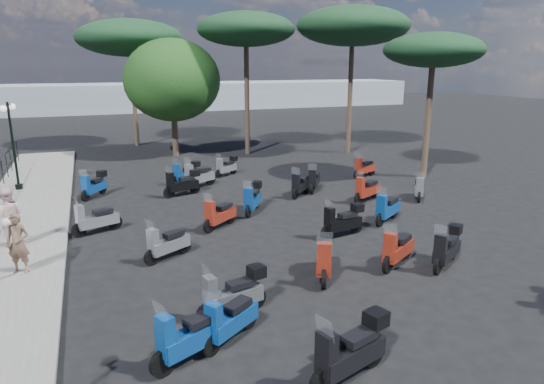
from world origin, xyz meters
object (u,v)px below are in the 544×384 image
object	(u,v)px
broadleaf_tree	(172,80)
scooter_20	(300,185)
scooter_8	(219,215)
pine_2	(130,38)
scooter_18	(387,209)
pine_0	(246,30)
scooter_24	(419,189)
woman	(18,243)
pedestrian_far	(8,217)
scooter_2	(167,244)
scooter_9	(182,184)
scooter_25	(314,181)
scooter_23	(447,249)
scooter_26	(364,168)
pine_1	(353,26)
lamp_post_2	(12,140)
pine_3	(434,51)
scooter_5	(190,337)
scooter_11	(350,352)
scooter_12	(397,250)
scooter_14	(253,199)
scooter_4	(94,186)
scooter_3	(96,220)
scooter_6	(233,294)
scooter_1	(230,321)
scooter_7	(324,259)
scooter_10	(186,173)
scooter_13	(343,222)
scooter_19	(367,190)
scooter_15	(199,177)

from	to	relation	value
broadleaf_tree	scooter_20	bearing A→B (deg)	-73.65
scooter_8	pine_2	distance (m)	19.15
scooter_18	pine_0	xyz separation A→B (m)	(-0.47, 14.06, 6.65)
scooter_18	scooter_24	size ratio (longest dim) A/B	1.11
woman	scooter_24	bearing A→B (deg)	30.55
pedestrian_far	scooter_2	distance (m)	4.80
scooter_9	scooter_25	size ratio (longest dim) A/B	1.15
scooter_2	broadleaf_tree	size ratio (longest dim) A/B	0.22
scooter_23	scooter_26	size ratio (longest dim) A/B	1.00
scooter_24	pine_1	world-z (taller)	pine_1
lamp_post_2	scooter_9	size ratio (longest dim) A/B	2.23
pine_3	scooter_5	bearing A→B (deg)	-141.28
scooter_11	scooter_12	size ratio (longest dim) A/B	1.16
scooter_8	scooter_14	xyz separation A→B (m)	(1.59, 1.27, 0.05)
scooter_9	pine_2	bearing A→B (deg)	-15.57
pedestrian_far	scooter_4	bearing A→B (deg)	-112.06
scooter_4	scooter_25	distance (m)	9.10
scooter_20	scooter_9	bearing A→B (deg)	24.59
scooter_3	scooter_4	size ratio (longest dim) A/B	1.12
scooter_4	scooter_9	bearing A→B (deg)	-161.62
pedestrian_far	scooter_6	bearing A→B (deg)	132.29
scooter_12	scooter_23	size ratio (longest dim) A/B	1.01
woman	scooter_1	distance (m)	6.32
scooter_1	scooter_7	size ratio (longest dim) A/B	0.83
scooter_10	pine_2	size ratio (longest dim) A/B	0.18
scooter_6	scooter_25	bearing A→B (deg)	-48.49
scooter_1	scooter_20	size ratio (longest dim) A/B	1.07
scooter_18	scooter_8	bearing A→B (deg)	42.07
scooter_12	pine_2	size ratio (longest dim) A/B	0.19
scooter_11	pine_1	xyz separation A→B (m)	(10.84, 19.34, 6.79)
scooter_8	pine_0	size ratio (longest dim) A/B	0.17
scooter_7	scooter_10	distance (m)	11.28
pine_3	scooter_6	bearing A→B (deg)	-142.33
scooter_23	scooter_1	bearing A→B (deg)	70.26
scooter_7	pine_3	xyz separation A→B (m)	(9.58, 8.45, 5.33)
scooter_1	scooter_5	size ratio (longest dim) A/B	0.84
scooter_5	scooter_26	bearing A→B (deg)	-68.15
scooter_4	broadleaf_tree	size ratio (longest dim) A/B	0.21
scooter_3	scooter_10	bearing A→B (deg)	-56.05
scooter_7	scooter_25	size ratio (longest dim) A/B	1.19
scooter_14	broadleaf_tree	xyz separation A→B (m)	(-0.64, 12.41, 3.83)
scooter_23	scooter_13	bearing A→B (deg)	-6.96
scooter_19	pine_0	distance (m)	13.38
scooter_3	scooter_23	world-z (taller)	scooter_23
scooter_3	pine_3	distance (m)	16.13
scooter_3	pine_0	bearing A→B (deg)	-57.79
scooter_5	scooter_10	bearing A→B (deg)	-36.46
scooter_1	scooter_9	world-z (taller)	scooter_9
scooter_3	scooter_20	bearing A→B (deg)	-97.54
scooter_15	scooter_25	bearing A→B (deg)	-145.65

